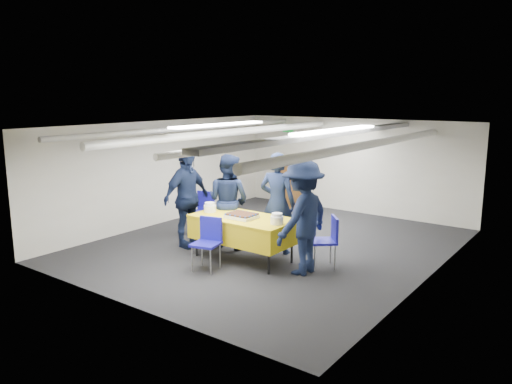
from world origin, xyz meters
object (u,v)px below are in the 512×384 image
sailor_d (303,217)px  sheet_cake (242,216)px  chair_right (328,236)px  sailor_b (228,201)px  serving_table (243,229)px  chair_near (208,238)px  podium (288,183)px  sailor_a (277,203)px  chair_left (204,208)px  sailor_c (187,198)px

sailor_d → sheet_cake: bearing=-81.2°
sheet_cake → chair_right: 1.52m
sheet_cake → sailor_b: (-0.75, 0.55, 0.08)m
sheet_cake → chair_right: size_ratio=0.58×
sheet_cake → sailor_d: 1.16m
sheet_cake → serving_table: bearing=110.9°
chair_near → chair_right: (1.56, 1.26, 0.00)m
podium → sailor_a: bearing=-60.2°
podium → sailor_a: size_ratio=0.67×
sheet_cake → chair_left: (-1.76, 0.96, -0.28)m
chair_left → sailor_a: 2.03m
podium → chair_near: size_ratio=1.44×
serving_table → chair_right: size_ratio=2.09×
serving_table → chair_left: bearing=153.0°
sheet_cake → sailor_d: (1.15, 0.12, 0.12)m
chair_near → sheet_cake: bearing=72.9°
sailor_b → sailor_d: size_ratio=0.96×
chair_right → chair_left: (-3.12, 0.34, 0.00)m
chair_near → sailor_d: bearing=29.6°
chair_left → sailor_c: (0.39, -0.89, 0.41)m
chair_near → chair_right: same height
chair_left → sailor_b: size_ratio=0.49×
sheet_cake → podium: (-1.70, 4.13, -0.20)m
serving_table → chair_near: 0.74m
chair_near → sailor_a: bearing=73.6°
sheet_cake → podium: bearing=112.4°
serving_table → sailor_c: bearing=-179.8°
podium → chair_right: size_ratio=1.44×
chair_right → sailor_b: sailor_b is taller
chair_near → sailor_c: bearing=148.5°
serving_table → podium: 4.38m
sheet_cake → sailor_a: size_ratio=0.27×
sheet_cake → podium: podium is taller
chair_near → sailor_a: size_ratio=0.47×
chair_right → podium: bearing=131.0°
sailor_c → sailor_a: bearing=-65.2°
podium → sailor_c: (0.33, -4.06, 0.33)m
sheet_cake → podium: 4.47m
podium → sailor_d: bearing=-54.6°
chair_left → sailor_c: sailor_c is taller
chair_left → sailor_c: 1.05m
chair_left → sailor_d: bearing=-16.0°
serving_table → chair_near: chair_near is taller
podium → chair_left: bearing=-91.1°
chair_right → sailor_b: (-2.11, -0.06, 0.36)m
podium → chair_left: size_ratio=1.44×
chair_left → sailor_d: size_ratio=0.47×
serving_table → sailor_c: 1.40m
chair_left → sailor_c: bearing=-66.3°
chair_right → chair_left: size_ratio=1.00×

